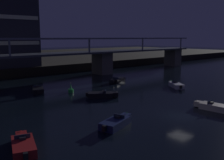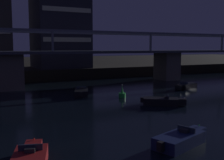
% 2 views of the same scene
% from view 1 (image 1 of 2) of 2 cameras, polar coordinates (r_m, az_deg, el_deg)
% --- Properties ---
extents(ground_plane, '(400.00, 400.00, 0.00)m').
position_cam_1_polar(ground_plane, '(32.15, 15.28, -7.92)').
color(ground_plane, black).
extents(river_bridge, '(97.57, 6.40, 9.38)m').
position_cam_1_polar(river_bridge, '(57.84, -14.20, 4.17)').
color(river_bridge, '#605B51').
rests_on(river_bridge, ground).
extents(tower_central, '(10.90, 11.68, 30.42)m').
position_cam_1_polar(tower_central, '(70.45, -22.36, 15.23)').
color(tower_central, '#282833').
rests_on(tower_central, far_riverbank).
extents(speedboat_near_left, '(2.87, 5.16, 1.16)m').
position_cam_1_polar(speedboat_near_left, '(23.44, -19.37, -13.74)').
color(speedboat_near_left, maroon).
rests_on(speedboat_near_left, ground).
extents(speedboat_near_center, '(4.68, 4.01, 1.16)m').
position_cam_1_polar(speedboat_near_center, '(40.51, -2.34, -3.35)').
color(speedboat_near_center, black).
rests_on(speedboat_near_center, ground).
extents(speedboat_near_right, '(5.14, 2.92, 1.16)m').
position_cam_1_polar(speedboat_near_right, '(27.65, 0.95, -9.56)').
color(speedboat_near_right, '#19234C').
rests_on(speedboat_near_right, ground).
extents(speedboat_mid_left, '(5.08, 3.09, 1.16)m').
position_cam_1_polar(speedboat_mid_left, '(54.16, 1.16, -0.05)').
color(speedboat_mid_left, black).
rests_on(speedboat_mid_left, ground).
extents(speedboat_mid_center, '(2.19, 5.23, 1.16)m').
position_cam_1_polar(speedboat_mid_center, '(36.20, 22.04, -5.64)').
color(speedboat_mid_center, beige).
rests_on(speedboat_mid_center, ground).
extents(speedboat_mid_right, '(3.11, 5.08, 1.16)m').
position_cam_1_polar(speedboat_mid_right, '(46.35, -16.36, -2.08)').
color(speedboat_mid_right, black).
rests_on(speedboat_mid_right, ground).
extents(speedboat_far_left, '(3.81, 4.79, 1.16)m').
position_cam_1_polar(speedboat_far_left, '(50.19, 14.23, -1.11)').
color(speedboat_far_left, silver).
rests_on(speedboat_far_left, ground).
extents(channel_buoy, '(0.90, 0.90, 1.76)m').
position_cam_1_polar(channel_buoy, '(44.56, -9.26, -2.20)').
color(channel_buoy, green).
rests_on(channel_buoy, ground).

